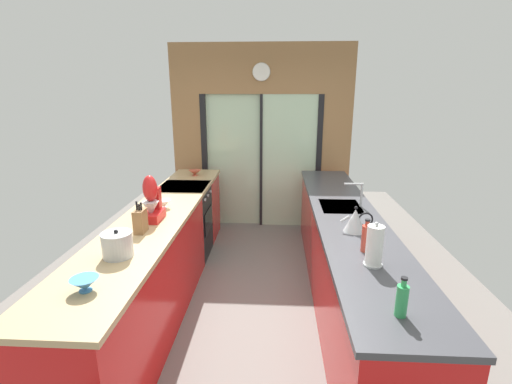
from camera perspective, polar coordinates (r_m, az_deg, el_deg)
ground_plane at (r=4.17m, az=-0.31°, el=-14.05°), size 5.04×7.60×0.02m
back_wall_unit at (r=5.43m, az=0.84°, el=10.14°), size 2.64×0.12×2.70m
left_counter_run at (r=3.70m, az=-15.25°, el=-10.42°), size 0.62×3.80×0.92m
right_counter_run at (r=3.74m, az=13.68°, el=-10.05°), size 0.62×3.80×0.92m
sink_faucet at (r=3.78m, az=15.81°, el=0.19°), size 0.19×0.02×0.25m
oven_range at (r=4.69m, az=-11.01°, el=-4.54°), size 0.60×0.60×0.92m
mixing_bowl_near at (r=2.42m, az=-25.34°, el=-12.98°), size 0.17×0.17×0.08m
mixing_bowl_mid at (r=3.74m, az=-14.29°, el=-1.81°), size 0.14×0.14×0.08m
mixing_bowl_far at (r=5.06m, az=-9.61°, el=3.03°), size 0.16×0.16×0.08m
knife_block at (r=3.15m, az=-17.76°, el=-4.35°), size 0.08×0.14×0.27m
stand_mixer at (r=3.40m, az=-16.10°, el=-1.68°), size 0.17×0.27×0.42m
stock_pot at (r=2.77m, az=-20.99°, el=-7.74°), size 0.22×0.22×0.20m
kettle at (r=3.13m, az=15.37°, el=-4.31°), size 0.27×0.18×0.22m
soap_bottle_near at (r=2.11m, az=21.97°, el=-15.47°), size 0.06×0.06×0.22m
soap_bottle_far at (r=2.78m, az=16.96°, el=-6.90°), size 0.07×0.07×0.25m
paper_towel_roll at (r=2.57m, az=18.15°, el=-8.09°), size 0.13×0.13×0.31m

